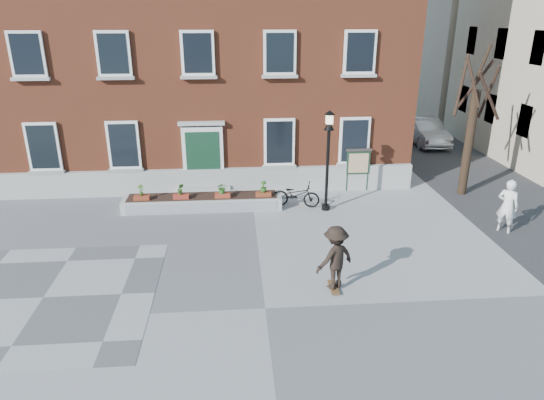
{
  "coord_description": "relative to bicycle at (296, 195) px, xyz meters",
  "views": [
    {
      "loc": [
        -0.69,
        -10.82,
        7.24
      ],
      "look_at": [
        0.5,
        4.0,
        1.5
      ],
      "focal_mm": 32.0,
      "sensor_mm": 36.0,
      "label": 1
    }
  ],
  "objects": [
    {
      "name": "bicycle",
      "position": [
        0.0,
        0.0,
        0.0
      ],
      "size": [
        2.0,
        1.11,
        1.0
      ],
      "primitive_type": "imported",
      "rotation": [
        0.0,
        0.0,
        1.32
      ],
      "color": "black",
      "rests_on": "ground"
    },
    {
      "name": "checker_patch",
      "position": [
        -7.7,
        -6.1,
        -0.49
      ],
      "size": [
        6.0,
        6.0,
        0.01
      ],
      "primitive_type": "cube",
      "color": "#525254",
      "rests_on": "ground"
    },
    {
      "name": "planter_assembly",
      "position": [
        -3.69,
        0.07,
        -0.19
      ],
      "size": [
        6.2,
        1.12,
        1.15
      ],
      "color": "#BABAB5",
      "rests_on": "ground"
    },
    {
      "name": "side_street",
      "position": [
        16.29,
        12.68,
        6.52
      ],
      "size": [
        15.2,
        36.0,
        14.5
      ],
      "color": "#373739",
      "rests_on": "ground"
    },
    {
      "name": "bystander",
      "position": [
        7.04,
        -2.98,
        0.47
      ],
      "size": [
        0.83,
        0.83,
        1.94
      ],
      "primitive_type": "imported",
      "rotation": [
        0.0,
        0.0,
        2.34
      ],
      "color": "silver",
      "rests_on": "ground"
    },
    {
      "name": "skateboarder",
      "position": [
        0.28,
        -6.3,
        0.49
      ],
      "size": [
        1.37,
        1.16,
        1.92
      ],
      "color": "brown",
      "rests_on": "ground"
    },
    {
      "name": "brick_building",
      "position": [
        -3.7,
        6.87,
        5.8
      ],
      "size": [
        18.4,
        10.85,
        12.6
      ],
      "color": "brown",
      "rests_on": "ground"
    },
    {
      "name": "bare_tree",
      "position": [
        7.3,
        0.9,
        2.29
      ],
      "size": [
        1.83,
        1.83,
        6.16
      ],
      "color": "#302115",
      "rests_on": "ground"
    },
    {
      "name": "notice_board",
      "position": [
        2.89,
        1.67,
        0.76
      ],
      "size": [
        1.1,
        0.16,
        1.87
      ],
      "color": "#172F21",
      "rests_on": "ground"
    },
    {
      "name": "ground",
      "position": [
        -1.7,
        -7.1,
        -0.5
      ],
      "size": [
        100.0,
        100.0,
        0.0
      ],
      "primitive_type": "plane",
      "color": "gray",
      "rests_on": "ground"
    },
    {
      "name": "lamp_post",
      "position": [
        1.13,
        -0.44,
        2.04
      ],
      "size": [
        0.4,
        0.4,
        3.93
      ],
      "color": "black",
      "rests_on": "ground"
    },
    {
      "name": "parked_car",
      "position": [
        8.86,
        9.36,
        0.25
      ],
      "size": [
        1.6,
        4.56,
        1.5
      ],
      "primitive_type": "imported",
      "rotation": [
        0.0,
        0.0,
        -0.0
      ],
      "color": "silver",
      "rests_on": "ground"
    }
  ]
}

